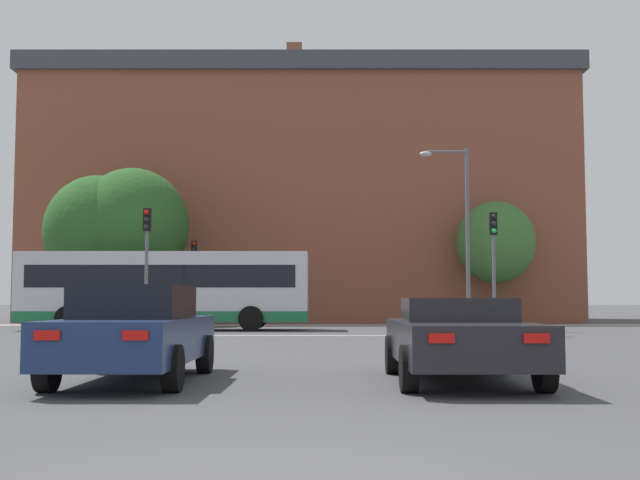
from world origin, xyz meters
The scene contains 14 objects.
stop_line_strip centered at (0.00, 22.52, 0.00)m, with size 9.62×0.30×0.01m, color silver.
far_pavement centered at (0.00, 33.97, 0.01)m, with size 70.69×2.50×0.01m, color gray.
brick_civic_building centered at (-0.85, 43.95, 7.42)m, with size 31.33×13.81×16.43m.
car_saloon_left centered at (-2.55, 6.87, 0.75)m, with size 1.93×4.66×1.45m.
car_roadster_right centered at (2.35, 6.80, 0.66)m, with size 2.07×4.50×1.26m.
bus_crossing_lead centered at (-6.12, 27.67, 1.71)m, with size 11.73×2.69×3.18m.
traffic_light_far_left centered at (-5.86, 33.37, 2.76)m, with size 0.26×0.31×4.10m.
traffic_light_near_left centered at (-5.81, 22.56, 2.97)m, with size 0.26×0.31×4.44m.
traffic_light_near_right centered at (6.39, 22.90, 2.90)m, with size 0.26×0.31×4.33m.
street_lamp_junction centered at (6.01, 27.53, 4.57)m, with size 2.04×0.36×7.53m.
pedestrian_waiting centered at (-10.09, 33.83, 0.92)m, with size 0.41×0.24×1.59m.
tree_by_building centered at (-8.98, 33.88, 4.83)m, with size 5.50×5.50×7.73m.
tree_kerbside centered at (9.31, 35.82, 4.20)m, with size 4.03×4.03×6.33m.
tree_distant centered at (-10.65, 33.86, 4.59)m, with size 5.27×5.27×7.36m.
Camera 1 is at (0.25, -5.36, 1.23)m, focal length 45.00 mm.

